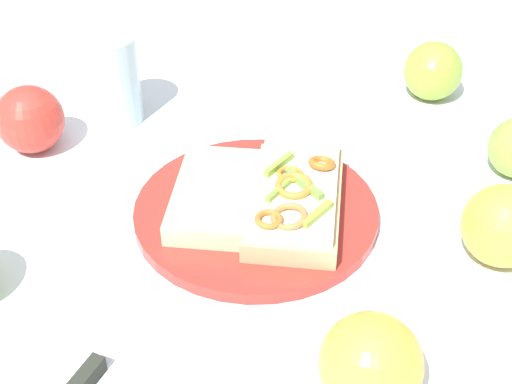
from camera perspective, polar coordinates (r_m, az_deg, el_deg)
ground_plane at (r=0.78m, az=0.00°, el=-1.93°), size 2.00×2.00×0.00m
plate at (r=0.78m, az=0.00°, el=-1.55°), size 0.26×0.26×0.01m
sandwich at (r=0.76m, az=3.11°, el=-0.46°), size 0.12×0.19×0.04m
bread_slice_side at (r=0.77m, az=-3.06°, el=-0.25°), size 0.11×0.16×0.02m
apple_0 at (r=0.75m, az=18.79°, el=-2.43°), size 0.11×0.11×0.08m
apple_3 at (r=0.60m, az=8.96°, el=-13.13°), size 0.11×0.11×0.08m
apple_4 at (r=0.91m, az=-17.27°, el=5.45°), size 0.11×0.11×0.08m
apple_5 at (r=1.00m, az=13.66°, el=9.18°), size 0.10×0.10×0.08m
drinking_glass at (r=0.93m, az=-11.30°, el=8.63°), size 0.07×0.07×0.11m
knife at (r=0.64m, az=-12.87°, el=-13.75°), size 0.03×0.12×0.02m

